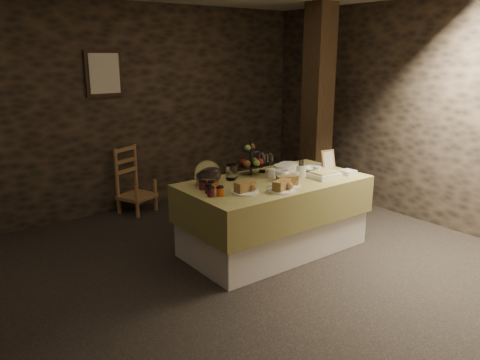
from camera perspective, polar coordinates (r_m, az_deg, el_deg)
ground_plane at (r=4.33m, az=-0.38°, el=-12.07°), size 5.50×5.00×0.01m
room_shell at (r=3.87m, az=-0.42°, el=8.91°), size 5.52×5.02×2.60m
buffet_table at (r=4.82m, az=4.14°, el=-3.66°), size 1.89×1.00×0.75m
chair at (r=6.15m, az=-12.76°, el=-0.36°), size 0.51×0.50×0.66m
timber_column at (r=6.23m, az=9.42°, el=8.70°), size 0.30×0.30×2.60m
framed_picture at (r=5.96m, az=-16.26°, el=12.37°), size 0.45×0.04×0.55m
plate_stack_a at (r=4.95m, az=5.21°, el=1.25°), size 0.19×0.19×0.10m
plate_stack_b at (r=5.12m, az=5.92°, el=1.61°), size 0.20×0.20×0.08m
cutlery_holder at (r=4.85m, az=7.46°, el=1.02°), size 0.10×0.10×0.12m
cup_a at (r=4.70m, az=5.13°, el=0.53°), size 0.14×0.14×0.11m
cup_b at (r=4.74m, az=6.66°, el=0.50°), size 0.12×0.12×0.09m
mug_c at (r=4.81m, az=3.88°, el=0.82°), size 0.09×0.09×0.09m
mug_d at (r=4.99m, az=9.37°, el=1.15°), size 0.08×0.08×0.09m
bowl at (r=5.10m, az=8.80°, el=1.26°), size 0.25×0.25×0.05m
cake_dome at (r=4.51m, az=-3.97°, el=0.59°), size 0.26×0.26×0.26m
fruit_stand at (r=4.90m, az=1.43°, el=2.28°), size 0.26×0.26×0.37m
bread_platter_left at (r=4.29m, az=0.60°, el=-1.03°), size 0.26×0.26×0.11m
bread_platter_center at (r=4.35m, az=5.07°, el=-0.85°), size 0.26×0.26×0.11m
bread_platter_right at (r=4.51m, az=5.76°, el=-0.28°), size 0.26×0.26×0.11m
jam_jars at (r=4.29m, az=-3.61°, el=-1.11°), size 0.18×0.32×0.07m
tart_dish at (r=4.88m, az=10.26°, el=0.66°), size 0.30×0.22×0.07m
square_dish at (r=5.07m, az=13.01°, el=0.93°), size 0.14×0.14×0.04m
menu_frame at (r=5.31m, az=10.71°, el=2.45°), size 0.18×0.09×0.22m
storage_jar_a at (r=4.71m, az=-1.13°, el=0.96°), size 0.10×0.10×0.16m
storage_jar_b at (r=4.80m, az=-0.83°, el=1.10°), size 0.09×0.09×0.14m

